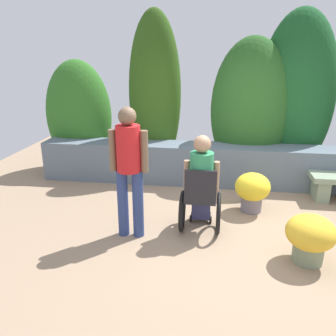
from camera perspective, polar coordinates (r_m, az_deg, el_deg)
ground_plane at (r=4.76m, az=10.52°, el=-10.56°), size 10.05×10.05×0.00m
stone_retaining_wall at (r=6.34m, az=10.16°, el=0.48°), size 6.90×0.60×0.72m
hedge_backdrop at (r=6.73m, az=13.91°, el=10.07°), size 7.50×1.19×3.06m
person_in_wheelchair at (r=4.52m, az=5.49°, el=-3.21°), size 0.53×0.66×1.33m
person_standing_companion at (r=4.29m, az=-6.48°, el=0.56°), size 0.49×0.30×1.69m
flower_pot_purple_near at (r=4.27m, az=22.47°, el=-10.41°), size 0.56×0.56×0.57m
flower_pot_terracotta_by_wall at (r=5.32m, az=13.78°, el=-3.53°), size 0.52×0.52×0.60m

